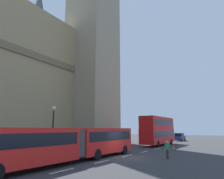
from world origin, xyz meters
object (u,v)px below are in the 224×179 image
Objects in this scene: traffic_cone_middle at (174,148)px; street_lamp at (53,127)px; articulated_bus at (73,141)px; double_decker_bus at (158,130)px; traffic_cone_west at (166,149)px; pedestrian_near_cones at (167,149)px; sedan_lead at (180,137)px.

traffic_cone_middle is 0.11× the size of street_lamp.
articulated_bus is at bearing 163.70° from traffic_cone_middle.
double_decker_bus is 18.96× the size of traffic_cone_middle.
traffic_cone_west is at bearing -17.98° from articulated_bus.
double_decker_bus is 2.09× the size of street_lamp.
street_lamp is at bearing 114.83° from pedestrian_near_cones.
street_lamp is (1.52, 4.51, 1.31)m from articulated_bus.
traffic_cone_west is 2.49m from traffic_cone_middle.
street_lamp reaches higher than articulated_bus.
articulated_bus is 9.10m from pedestrian_near_cones.
traffic_cone_west is at bearing -169.82° from sedan_lead.
double_decker_bus is 8.12m from traffic_cone_middle.
traffic_cone_west is 6.53m from pedestrian_near_cones.
pedestrian_near_cones is at bearing -157.17° from double_decker_bus.
sedan_lead is at bearing 10.18° from traffic_cone_west.
street_lamp is 12.09m from pedestrian_near_cones.
traffic_cone_middle is at bearing -7.35° from traffic_cone_west.
pedestrian_near_cones is (-14.95, -6.29, -1.80)m from double_decker_bus.
double_decker_bus is 18.96× the size of traffic_cone_west.
street_lamp is at bearing 142.25° from traffic_cone_west.
articulated_bus is at bearing -108.64° from street_lamp.
double_decker_bus is 2.50× the size of sedan_lead.
sedan_lead is (15.01, 0.18, -1.80)m from double_decker_bus.
articulated_bus is 29.77× the size of traffic_cone_middle.
street_lamp is at bearing 167.28° from double_decker_bus.
traffic_cone_west is (-8.83, -4.10, -2.43)m from double_decker_bus.
street_lamp is (-11.11, 8.61, 2.77)m from traffic_cone_west.
traffic_cone_middle is at bearing 12.31° from pedestrian_near_cones.
articulated_bus is 4.93m from street_lamp.
double_decker_bus reaches higher than sedan_lead.
sedan_lead reaches higher than pedestrian_near_cones.
traffic_cone_west is at bearing -155.10° from double_decker_bus.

